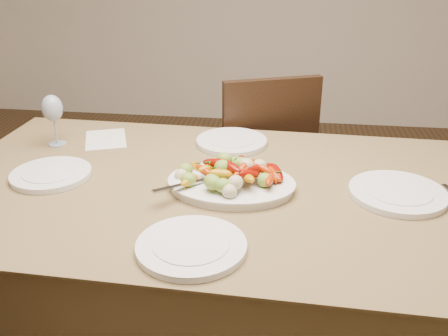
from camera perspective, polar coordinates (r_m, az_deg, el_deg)
dining_table at (r=1.77m, az=0.00°, el=-13.04°), size 1.87×1.09×0.76m
chair_far at (r=2.39m, az=3.69°, el=0.20°), size 0.55×0.55×0.95m
serving_platter at (r=1.55m, az=0.83°, el=-2.02°), size 0.39×0.30×0.02m
roasted_vegetables at (r=1.52m, az=0.84°, el=-0.11°), size 0.32×0.22×0.09m
serving_spoon at (r=1.51m, az=-1.83°, el=-1.22°), size 0.25×0.24×0.03m
plate_left at (r=1.72m, az=-19.15°, el=-0.71°), size 0.26×0.26×0.02m
plate_right at (r=1.60m, az=19.23°, el=-2.74°), size 0.29×0.29×0.02m
plate_far at (r=1.89m, az=0.87°, el=3.01°), size 0.27×0.27×0.02m
plate_near at (r=1.26m, az=-3.75°, el=-8.96°), size 0.28×0.28×0.02m
wine_glass at (r=1.95m, az=-18.88°, el=5.32°), size 0.08×0.08×0.20m
menu_card at (r=1.99m, az=-13.36°, el=3.22°), size 0.21×0.25×0.00m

